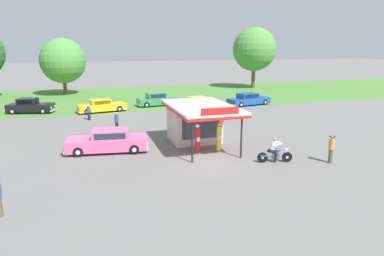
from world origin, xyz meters
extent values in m
plane|color=slate|center=(0.00, 0.00, 0.00)|extent=(300.00, 300.00, 0.00)
cube|color=#477A33|center=(0.00, 30.00, 0.00)|extent=(120.00, 24.00, 0.01)
cube|color=beige|center=(0.59, 4.98, 1.42)|extent=(3.50, 3.22, 2.85)
cube|color=#384C56|center=(0.59, 3.39, 1.48)|extent=(2.80, 0.05, 1.82)
cube|color=silver|center=(0.59, 3.27, 2.93)|extent=(4.20, 7.15, 0.16)
cube|color=red|center=(0.59, 3.27, 2.75)|extent=(4.20, 7.15, 0.18)
cube|color=red|center=(0.59, -0.27, 3.23)|extent=(2.45, 0.08, 0.44)
cylinder|color=black|center=(2.24, 0.10, 1.42)|extent=(0.12, 0.12, 2.85)
cylinder|color=black|center=(-1.06, 0.10, 1.42)|extent=(0.12, 0.12, 2.85)
cube|color=slate|center=(-0.18, 1.75, 0.05)|extent=(0.44, 0.44, 0.10)
cylinder|color=red|center=(-0.18, 1.75, 0.94)|extent=(0.34, 0.34, 1.67)
cube|color=white|center=(-0.18, 1.57, 1.02)|extent=(0.22, 0.02, 0.28)
sphere|color=white|center=(-0.18, 1.75, 1.91)|extent=(0.26, 0.26, 0.26)
cube|color=slate|center=(1.36, 1.75, 0.05)|extent=(0.44, 0.44, 0.10)
cylinder|color=yellow|center=(1.36, 1.75, 0.94)|extent=(0.34, 0.34, 1.68)
cube|color=white|center=(1.36, 1.57, 1.02)|extent=(0.22, 0.02, 0.28)
sphere|color=#EACC4C|center=(1.36, 1.75, 1.92)|extent=(0.26, 0.26, 0.26)
cylinder|color=black|center=(4.63, -1.53, 0.32)|extent=(0.65, 0.25, 0.64)
cylinder|color=silver|center=(4.63, -1.53, 0.32)|extent=(0.18, 0.15, 0.16)
cylinder|color=black|center=(3.13, -1.17, 0.32)|extent=(0.65, 0.25, 0.64)
cylinder|color=silver|center=(3.13, -1.17, 0.32)|extent=(0.18, 0.15, 0.16)
ellipsoid|color=#1E4C8C|center=(3.98, -1.37, 0.78)|extent=(0.60, 0.36, 0.24)
cube|color=#59595E|center=(3.93, -1.36, 0.42)|extent=(0.48, 0.34, 0.36)
cube|color=black|center=(3.64, -1.29, 0.72)|extent=(0.53, 0.36, 0.10)
cylinder|color=silver|center=(4.54, -1.51, 0.60)|extent=(0.38, 0.15, 0.71)
cylinder|color=silver|center=(4.42, -1.48, 0.98)|extent=(0.20, 0.69, 0.04)
sphere|color=silver|center=(4.52, -1.50, 0.82)|extent=(0.16, 0.16, 0.16)
cube|color=#1E4C8C|center=(3.17, -1.18, 0.44)|extent=(0.47, 0.28, 0.12)
cylinder|color=silver|center=(3.57, -1.13, 0.28)|extent=(0.70, 0.24, 0.18)
cube|color=black|center=(3.70, -1.31, 0.78)|extent=(0.47, 0.42, 0.14)
cylinder|color=black|center=(3.94, -1.20, 0.38)|extent=(0.17, 0.25, 0.56)
cylinder|color=black|center=(3.86, -1.51, 0.38)|extent=(0.17, 0.25, 0.56)
cylinder|color=white|center=(3.74, -1.32, 1.09)|extent=(0.47, 0.41, 0.60)
sphere|color=#9E704C|center=(3.80, -1.33, 1.47)|extent=(0.22, 0.22, 0.22)
cylinder|color=white|center=(4.02, -1.18, 1.18)|extent=(0.54, 0.21, 0.31)
cylinder|color=white|center=(3.93, -1.57, 1.18)|extent=(0.54, 0.21, 0.31)
cube|color=#E55993|center=(-5.94, 4.01, 0.58)|extent=(5.53, 2.64, 0.81)
cube|color=#E55993|center=(-5.69, 3.98, 1.27)|extent=(2.62, 2.02, 0.56)
cube|color=#283847|center=(-6.86, 4.14, 1.27)|extent=(0.24, 1.51, 0.45)
cube|color=#283847|center=(-5.80, 3.14, 1.27)|extent=(2.04, 0.31, 0.43)
cube|color=#283847|center=(-5.57, 4.81, 1.27)|extent=(2.04, 0.31, 0.43)
cube|color=silver|center=(-8.60, 4.37, 0.30)|extent=(0.37, 1.85, 0.18)
cube|color=silver|center=(-3.27, 3.65, 0.30)|extent=(0.37, 1.85, 0.18)
sphere|color=white|center=(-8.69, 3.76, 0.62)|extent=(0.18, 0.18, 0.18)
sphere|color=white|center=(-8.53, 4.99, 0.62)|extent=(0.18, 0.18, 0.18)
cylinder|color=black|center=(-7.85, 3.35, 0.33)|extent=(0.68, 0.29, 0.66)
cylinder|color=silver|center=(-7.85, 3.35, 0.33)|extent=(0.32, 0.26, 0.30)
cylinder|color=black|center=(-7.60, 5.16, 0.33)|extent=(0.68, 0.29, 0.66)
cylinder|color=silver|center=(-7.60, 5.16, 0.33)|extent=(0.32, 0.26, 0.30)
cylinder|color=black|center=(-4.27, 2.86, 0.33)|extent=(0.68, 0.29, 0.66)
cylinder|color=silver|center=(-4.27, 2.86, 0.33)|extent=(0.32, 0.26, 0.30)
cylinder|color=black|center=(-4.02, 4.67, 0.33)|extent=(0.68, 0.29, 0.66)
cylinder|color=silver|center=(-4.02, 4.67, 0.33)|extent=(0.32, 0.26, 0.30)
cube|color=gold|center=(-5.55, 19.28, 0.53)|extent=(5.31, 2.70, 0.71)
cube|color=gold|center=(-5.65, 19.26, 1.14)|extent=(2.34, 1.94, 0.51)
cube|color=#283847|center=(-4.65, 19.45, 1.14)|extent=(0.30, 1.38, 0.41)
cube|color=#283847|center=(-5.80, 20.02, 1.14)|extent=(1.74, 0.36, 0.39)
cube|color=#283847|center=(-5.51, 18.50, 1.14)|extent=(1.74, 0.36, 0.39)
cube|color=silver|center=(-3.03, 19.76, 0.30)|extent=(0.43, 1.70, 0.18)
cube|color=silver|center=(-8.07, 18.81, 0.30)|extent=(0.43, 1.70, 0.18)
sphere|color=white|center=(-3.12, 20.32, 0.57)|extent=(0.18, 0.18, 0.18)
sphere|color=white|center=(-2.91, 19.20, 0.57)|extent=(0.18, 0.18, 0.18)
cylinder|color=black|center=(-4.01, 20.42, 0.33)|extent=(0.69, 0.32, 0.66)
cylinder|color=silver|center=(-4.01, 20.42, 0.33)|extent=(0.33, 0.27, 0.30)
cylinder|color=black|center=(-3.70, 18.78, 0.33)|extent=(0.69, 0.32, 0.66)
cylinder|color=silver|center=(-3.70, 18.78, 0.33)|extent=(0.33, 0.27, 0.30)
cylinder|color=black|center=(-7.40, 19.78, 0.33)|extent=(0.69, 0.32, 0.66)
cylinder|color=silver|center=(-7.40, 19.78, 0.33)|extent=(0.33, 0.27, 0.30)
cylinder|color=black|center=(-7.09, 18.14, 0.33)|extent=(0.69, 0.32, 0.66)
cylinder|color=silver|center=(-7.09, 18.14, 0.33)|extent=(0.33, 0.27, 0.30)
cube|color=#19479E|center=(11.93, 18.68, 0.53)|extent=(5.66, 2.94, 0.70)
cube|color=#19479E|center=(11.76, 18.64, 1.17)|extent=(2.63, 2.09, 0.58)
cube|color=#283847|center=(12.88, 18.88, 1.17)|extent=(0.34, 1.44, 0.46)
cube|color=#283847|center=(11.59, 19.44, 1.17)|extent=(1.95, 0.44, 0.44)
cube|color=#283847|center=(11.92, 17.85, 1.17)|extent=(1.95, 0.44, 0.44)
cube|color=silver|center=(14.60, 19.24, 0.30)|extent=(0.48, 1.77, 0.18)
cube|color=silver|center=(9.27, 18.12, 0.30)|extent=(0.48, 1.77, 0.18)
sphere|color=white|center=(14.49, 19.83, 0.57)|extent=(0.18, 0.18, 0.18)
sphere|color=white|center=(14.73, 18.66, 0.57)|extent=(0.18, 0.18, 0.18)
cylinder|color=black|center=(13.55, 19.92, 0.33)|extent=(0.69, 0.33, 0.66)
cylinder|color=silver|center=(13.55, 19.92, 0.33)|extent=(0.34, 0.28, 0.30)
cylinder|color=black|center=(13.91, 18.20, 0.33)|extent=(0.69, 0.33, 0.66)
cylinder|color=silver|center=(13.91, 18.20, 0.33)|extent=(0.34, 0.28, 0.30)
cylinder|color=black|center=(9.96, 19.16, 0.33)|extent=(0.69, 0.33, 0.66)
cylinder|color=silver|center=(9.96, 19.16, 0.33)|extent=(0.34, 0.28, 0.30)
cylinder|color=black|center=(10.32, 17.45, 0.33)|extent=(0.69, 0.33, 0.66)
cylinder|color=silver|center=(10.32, 17.45, 0.33)|extent=(0.34, 0.28, 0.30)
cube|color=black|center=(-12.94, 21.02, 0.58)|extent=(4.98, 2.92, 0.80)
cube|color=black|center=(-13.20, 21.08, 1.29)|extent=(2.19, 2.03, 0.62)
cube|color=#283847|center=(-12.32, 20.86, 1.29)|extent=(0.39, 1.41, 0.49)
cube|color=#283847|center=(-13.01, 21.86, 1.29)|extent=(1.54, 0.41, 0.47)
cube|color=#283847|center=(-13.39, 20.30, 1.29)|extent=(1.54, 0.41, 0.47)
cube|color=silver|center=(-10.64, 20.45, 0.30)|extent=(0.54, 1.74, 0.18)
cube|color=silver|center=(-15.24, 21.58, 0.30)|extent=(0.54, 1.74, 0.18)
sphere|color=white|center=(-10.49, 21.02, 0.62)|extent=(0.18, 0.18, 0.18)
sphere|color=white|center=(-10.78, 19.87, 0.62)|extent=(0.18, 0.18, 0.18)
cylinder|color=black|center=(-11.19, 21.48, 0.33)|extent=(0.69, 0.35, 0.66)
cylinder|color=silver|center=(-11.19, 21.48, 0.33)|extent=(0.34, 0.28, 0.30)
cylinder|color=black|center=(-11.61, 19.79, 0.33)|extent=(0.69, 0.35, 0.66)
cylinder|color=silver|center=(-11.61, 19.79, 0.33)|extent=(0.34, 0.28, 0.30)
cylinder|color=black|center=(-14.27, 22.24, 0.33)|extent=(0.69, 0.35, 0.66)
cylinder|color=silver|center=(-14.27, 22.24, 0.33)|extent=(0.34, 0.28, 0.30)
cylinder|color=black|center=(-14.69, 20.56, 0.33)|extent=(0.69, 0.35, 0.66)
cylinder|color=silver|center=(-14.69, 20.56, 0.33)|extent=(0.34, 0.28, 0.30)
cube|color=gold|center=(4.81, 16.80, 0.60)|extent=(4.95, 2.91, 0.84)
cube|color=gold|center=(4.62, 16.76, 1.31)|extent=(2.22, 2.08, 0.58)
cube|color=#283847|center=(5.52, 16.97, 1.31)|extent=(0.37, 1.49, 0.46)
cube|color=#283847|center=(4.43, 17.58, 1.31)|extent=(1.58, 0.38, 0.44)
cube|color=#283847|center=(4.80, 15.94, 1.31)|extent=(1.58, 0.38, 0.44)
cube|color=silver|center=(7.10, 17.32, 0.30)|extent=(0.52, 1.82, 0.18)
cube|color=silver|center=(2.52, 16.29, 0.30)|extent=(0.52, 1.82, 0.18)
sphere|color=white|center=(6.97, 17.93, 0.64)|extent=(0.18, 0.18, 0.18)
sphere|color=white|center=(7.25, 16.72, 0.64)|extent=(0.18, 0.18, 0.18)
cylinder|color=black|center=(6.15, 18.04, 0.33)|extent=(0.69, 0.34, 0.66)
cylinder|color=silver|center=(6.15, 18.04, 0.33)|extent=(0.34, 0.28, 0.30)
cylinder|color=black|center=(6.55, 16.26, 0.33)|extent=(0.69, 0.34, 0.66)
cylinder|color=silver|center=(6.55, 16.26, 0.33)|extent=(0.34, 0.28, 0.30)
cylinder|color=black|center=(3.07, 17.35, 0.33)|extent=(0.69, 0.34, 0.66)
cylinder|color=silver|center=(3.07, 17.35, 0.33)|extent=(0.34, 0.28, 0.30)
cylinder|color=black|center=(3.47, 15.57, 0.33)|extent=(0.69, 0.34, 0.66)
cylinder|color=silver|center=(3.47, 15.57, 0.33)|extent=(0.34, 0.28, 0.30)
cube|color=#2D844C|center=(1.15, 21.58, 0.57)|extent=(4.98, 2.37, 0.78)
cube|color=#2D844C|center=(0.99, 21.56, 1.27)|extent=(2.37, 1.86, 0.61)
cube|color=#283847|center=(2.06, 21.68, 1.27)|extent=(0.20, 1.44, 0.48)
cube|color=#283847|center=(0.90, 22.36, 1.27)|extent=(1.87, 0.24, 0.46)
cube|color=#283847|center=(1.07, 20.77, 1.27)|extent=(1.87, 0.24, 0.46)
cube|color=silver|center=(3.57, 21.85, 0.30)|extent=(0.31, 1.76, 0.18)
cube|color=silver|center=(-1.27, 21.31, 0.30)|extent=(0.31, 1.76, 0.18)
sphere|color=white|center=(3.51, 22.44, 0.61)|extent=(0.18, 0.18, 0.18)
sphere|color=white|center=(3.64, 21.26, 0.61)|extent=(0.18, 0.18, 0.18)
cylinder|color=black|center=(2.68, 22.62, 0.33)|extent=(0.68, 0.27, 0.66)
cylinder|color=silver|center=(2.68, 22.62, 0.33)|extent=(0.32, 0.25, 0.30)
cylinder|color=black|center=(2.87, 20.90, 0.33)|extent=(0.68, 0.27, 0.66)
cylinder|color=silver|center=(2.87, 20.90, 0.33)|extent=(0.32, 0.25, 0.30)
cylinder|color=black|center=(-0.57, 22.26, 0.33)|extent=(0.68, 0.27, 0.66)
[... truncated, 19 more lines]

